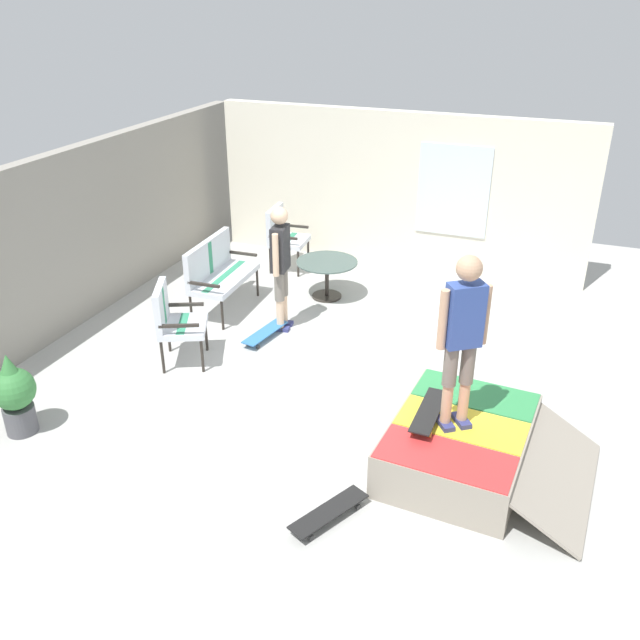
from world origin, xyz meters
name	(u,v)px	position (x,y,z in m)	size (l,w,h in m)	color
ground_plane	(348,382)	(0.00, 0.00, -0.05)	(12.00, 12.00, 0.10)	#B2B2AD
back_wall_cinderblock	(60,244)	(0.00, 4.00, 1.16)	(9.00, 0.20, 2.32)	gray
house_facade	(399,190)	(3.80, 0.49, 1.24)	(0.23, 6.00, 2.47)	silver
skate_ramp	(462,444)	(-1.12, -1.54, 0.24)	(1.79, 1.97, 0.48)	gray
patio_bench	(217,269)	(1.16, 2.37, 0.62)	(1.27, 0.60, 1.02)	#2D2823
patio_chair_near_house	(282,233)	(2.90, 2.14, 0.61)	(0.67, 0.60, 1.02)	#2D2823
patio_chair_by_wall	(173,317)	(-0.38, 2.12, 0.61)	(0.79, 0.76, 1.02)	#2D2823
patio_table	(327,272)	(2.09, 1.06, 0.40)	(0.90, 0.90, 0.57)	#2D2823
person_watching	(281,260)	(0.93, 1.28, 0.99)	(0.48, 0.27, 1.70)	navy
person_skater	(463,331)	(-1.16, -1.44, 1.47)	(0.36, 0.40, 1.70)	navy
skateboard_by_bench	(265,333)	(0.56, 1.36, 0.08)	(0.82, 0.33, 0.10)	#3372B2
skateboard_spare	(329,512)	(-2.30, -0.61, 0.08)	(0.81, 0.53, 0.10)	black
skateboard_on_ramp	(429,411)	(-1.16, -1.20, 0.56)	(0.80, 0.21, 0.10)	black
potted_plant	(14,393)	(-2.23, 2.84, 0.47)	(0.44, 0.44, 0.92)	#515156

